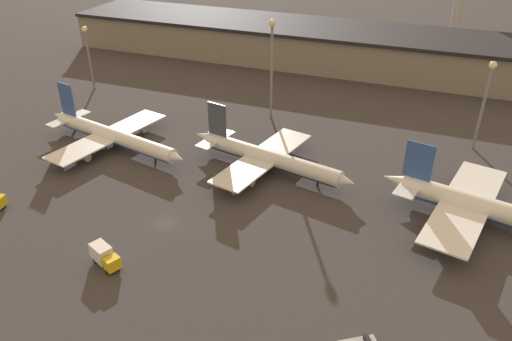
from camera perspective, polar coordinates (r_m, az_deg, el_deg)
name	(u,v)px	position (r m, az deg, el deg)	size (l,w,h in m)	color
ground	(166,223)	(100.69, -10.28, -5.94)	(600.00, 600.00, 0.00)	#383538
terminal_building	(316,44)	(190.09, 6.85, 14.12)	(188.56, 31.62, 13.40)	gray
airplane_0	(112,136)	(130.57, -16.09, 3.84)	(45.81, 34.73, 13.82)	white
airplane_1	(268,158)	(115.07, 1.37, 1.47)	(42.75, 32.99, 13.42)	silver
airplane_2	(471,204)	(106.62, 23.34, -3.55)	(36.28, 36.11, 13.90)	white
service_vehicle_2	(104,256)	(91.97, -16.94, -9.30)	(6.87, 4.81, 3.71)	gold
lamp_post_0	(88,49)	(169.05, -18.67, 13.05)	(1.80, 1.80, 20.14)	slate
lamp_post_1	(272,58)	(138.08, 1.81, 12.76)	(1.80, 1.80, 27.56)	slate
lamp_post_2	(486,94)	(132.09, 24.79, 7.93)	(1.80, 1.80, 22.68)	slate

